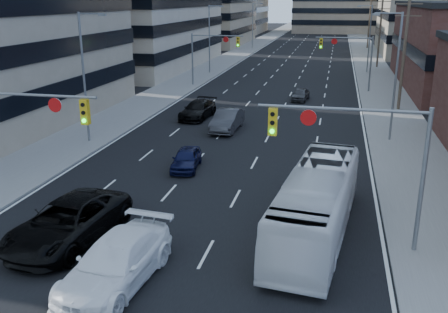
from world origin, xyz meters
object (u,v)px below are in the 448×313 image
at_px(transit_bus, 317,203).
at_px(sedan_blue, 186,159).
at_px(white_van, 116,263).
at_px(black_pickup, 68,222).

relative_size(transit_bus, sedan_blue, 2.87).
height_order(white_van, transit_bus, transit_bus).
distance_m(black_pickup, transit_bus, 10.56).
distance_m(transit_bus, sedan_blue, 10.85).
xyz_separation_m(black_pickup, white_van, (3.34, -2.61, -0.04)).
relative_size(white_van, transit_bus, 0.55).
height_order(black_pickup, white_van, black_pickup).
relative_size(black_pickup, sedan_blue, 1.73).
xyz_separation_m(black_pickup, sedan_blue, (2.10, 10.17, -0.26)).
bearing_deg(black_pickup, white_van, -31.88).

